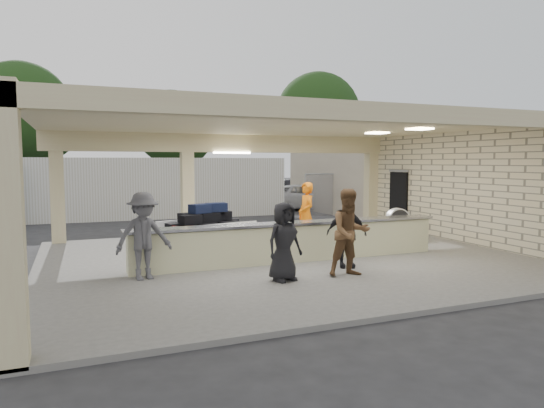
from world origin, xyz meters
name	(u,v)px	position (x,y,z in m)	size (l,w,h in m)	color
ground	(285,261)	(0.00, 0.00, 0.00)	(120.00, 120.00, 0.00)	#242426
pavilion	(282,207)	(0.21, 0.66, 1.35)	(12.01, 10.00, 3.55)	#605D59
baggage_counter	(293,242)	(0.00, -0.50, 0.59)	(8.20, 0.58, 0.98)	beige
luggage_cart	(205,226)	(-1.78, 1.33, 0.84)	(2.57, 1.92, 1.35)	white
drum_fan	(398,220)	(5.16, 2.18, 0.58)	(0.84, 0.45, 0.90)	white
baggage_handler	(306,215)	(1.18, 1.17, 1.04)	(0.69, 0.38, 1.89)	orange
passenger_a	(350,232)	(0.48, -2.40, 1.05)	(0.92, 0.41, 1.90)	brown
passenger_b	(346,233)	(0.86, -1.63, 0.90)	(0.94, 0.34, 1.60)	black
passenger_c	(144,236)	(-3.70, -1.03, 1.02)	(1.19, 0.42, 1.85)	#4A494E
passenger_d	(284,242)	(-1.02, -2.25, 0.92)	(0.80, 0.33, 1.65)	black
car_white_a	(304,197)	(6.45, 12.06, 0.67)	(2.23, 4.71, 1.35)	silver
car_white_b	(355,192)	(10.72, 13.78, 0.76)	(1.79, 4.81, 1.52)	silver
car_dark	(295,192)	(7.42, 15.32, 0.74)	(1.56, 4.43, 1.48)	black
container_white	(147,188)	(-1.86, 11.69, 1.38)	(12.70, 2.54, 2.75)	silver
fence	(410,191)	(11.00, 9.00, 1.05)	(12.06, 0.06, 2.03)	gray
tree_left	(27,115)	(-7.68, 24.16, 5.59)	(6.60, 6.30, 9.00)	#382619
tree_mid	(175,131)	(2.32, 26.16, 4.96)	(6.00, 5.60, 8.00)	#382619
tree_right	(320,118)	(14.32, 25.16, 6.21)	(7.20, 7.00, 10.00)	#382619
adjacent_building	(374,180)	(9.50, 10.00, 1.60)	(6.00, 8.00, 3.20)	#B6A991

